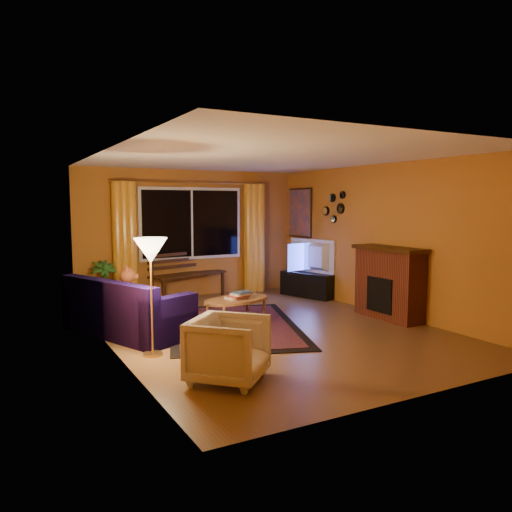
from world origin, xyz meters
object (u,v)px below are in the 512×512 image
bench (189,286)px  sofa (127,306)px  coffee_table (236,312)px  armchair (229,346)px  tv_console (308,285)px  floor_lamp (152,298)px

bench → sofa: bearing=-145.6°
sofa → coffee_table: (1.58, -0.28, -0.20)m
bench → coffee_table: bearing=-109.7°
bench → armchair: bearing=-122.2°
sofa → tv_console: (3.88, 1.15, -0.16)m
armchair → floor_lamp: (-0.43, 1.25, 0.34)m
bench → armchair: size_ratio=2.12×
coffee_table → floor_lamp: bearing=-150.9°
bench → coffee_table: size_ratio=1.41×
bench → tv_console: size_ratio=1.38×
sofa → armchair: 2.45m
floor_lamp → armchair: bearing=-71.2°
floor_lamp → tv_console: 4.53m
bench → floor_lamp: 3.70m
bench → floor_lamp: size_ratio=1.11×
armchair → floor_lamp: size_ratio=0.52×
armchair → tv_console: (3.44, 3.55, -0.13)m
tv_console → armchair: bearing=-151.8°
sofa → coffee_table: sofa is taller
floor_lamp → tv_console: (3.87, 2.30, -0.47)m
floor_lamp → coffee_table: floor_lamp is taller
coffee_table → tv_console: (2.30, 1.42, 0.04)m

